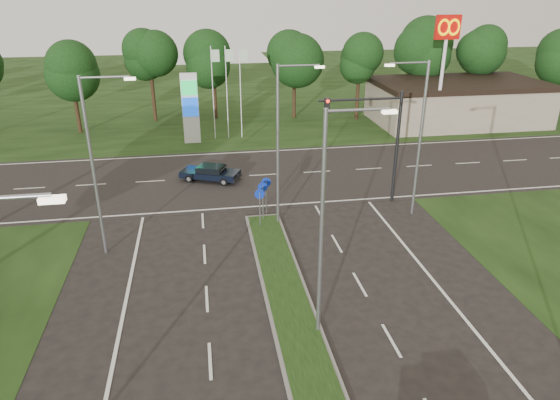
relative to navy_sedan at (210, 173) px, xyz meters
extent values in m
cube|color=black|center=(2.79, 31.47, -0.59)|extent=(160.00, 50.00, 0.02)
cube|color=black|center=(2.79, 0.47, -0.59)|extent=(160.00, 12.00, 0.02)
cube|color=slate|center=(2.79, -19.53, -0.53)|extent=(2.00, 26.00, 0.12)
cube|color=gray|center=(24.79, 12.47, 1.41)|extent=(16.00, 9.00, 4.00)
cylinder|color=gray|center=(3.59, -17.53, 3.91)|extent=(0.16, 0.16, 9.00)
cylinder|color=gray|center=(4.69, -17.53, 8.31)|extent=(2.20, 0.10, 0.10)
cube|color=#FFF2CC|center=(5.79, -17.53, 8.21)|extent=(0.50, 0.22, 0.12)
cylinder|color=gray|center=(3.59, -7.53, 3.91)|extent=(0.16, 0.16, 9.00)
cylinder|color=gray|center=(4.69, -7.53, 8.31)|extent=(2.20, 0.10, 0.10)
cube|color=#FFF2CC|center=(5.79, -7.53, 8.21)|extent=(0.50, 0.22, 0.12)
cube|color=#FFF2CC|center=(-3.51, -23.53, 8.21)|extent=(0.50, 0.22, 0.12)
cylinder|color=gray|center=(-5.71, -9.53, 3.91)|extent=(0.16, 0.16, 9.00)
cylinder|color=gray|center=(-4.61, -9.53, 8.31)|extent=(2.20, 0.10, 0.10)
cube|color=#FFF2CC|center=(-3.51, -9.53, 8.21)|extent=(0.50, 0.22, 0.12)
cylinder|color=gray|center=(11.79, -7.53, 3.91)|extent=(0.16, 0.16, 9.00)
cylinder|color=gray|center=(10.69, -7.53, 8.31)|extent=(2.20, 0.10, 0.10)
cube|color=#FFF2CC|center=(9.59, -7.53, 8.21)|extent=(0.50, 0.22, 0.12)
cylinder|color=black|center=(11.29, -5.53, 2.91)|extent=(0.20, 0.20, 7.00)
cylinder|color=black|center=(8.79, -5.53, 6.01)|extent=(5.00, 0.14, 0.14)
cube|color=black|center=(6.79, -5.53, 5.71)|extent=(0.28, 0.28, 0.90)
sphere|color=#FF190C|center=(6.79, -5.71, 6.01)|extent=(0.20, 0.20, 0.20)
cylinder|color=gray|center=(2.49, -8.03, 0.51)|extent=(0.06, 0.06, 2.20)
cylinder|color=#0C26A5|center=(2.49, -8.03, 1.51)|extent=(0.56, 0.04, 0.56)
cylinder|color=gray|center=(2.79, -7.03, 0.51)|extent=(0.06, 0.06, 2.20)
cylinder|color=#0C26A5|center=(2.79, -7.03, 1.51)|extent=(0.56, 0.04, 0.56)
cylinder|color=gray|center=(3.09, -6.33, 0.51)|extent=(0.06, 0.06, 2.20)
cylinder|color=#0C26A5|center=(3.09, -6.33, 1.51)|extent=(0.56, 0.04, 0.56)
cube|color=silver|center=(-1.21, 9.47, 2.41)|extent=(1.40, 0.30, 6.00)
cube|color=#0CA53F|center=(-1.21, 9.29, 4.21)|extent=(1.30, 0.08, 1.20)
cube|color=#0C3FBF|center=(-1.21, 9.29, 2.61)|extent=(1.30, 0.08, 1.60)
cylinder|color=silver|center=(0.79, 10.47, 3.41)|extent=(0.08, 0.08, 8.00)
cube|color=#B2D8B2|center=(1.14, 10.47, 6.61)|extent=(0.70, 0.02, 1.00)
cylinder|color=silver|center=(1.99, 10.47, 3.41)|extent=(0.08, 0.08, 8.00)
cube|color=#B2D8B2|center=(2.34, 10.47, 6.61)|extent=(0.70, 0.02, 1.00)
cylinder|color=silver|center=(3.19, 10.47, 3.41)|extent=(0.08, 0.08, 8.00)
cube|color=#B2D8B2|center=(3.54, 10.47, 6.61)|extent=(0.70, 0.02, 1.00)
cylinder|color=silver|center=(20.79, 8.47, 4.41)|extent=(0.30, 0.30, 10.00)
cube|color=#BF0C07|center=(20.79, 8.47, 8.81)|extent=(2.20, 0.35, 2.00)
torus|color=#FFC600|center=(20.34, 8.25, 8.81)|extent=(1.06, 0.16, 1.06)
torus|color=#FFC600|center=(21.24, 8.25, 8.81)|extent=(1.06, 0.16, 1.06)
cylinder|color=black|center=(2.79, 16.47, 1.61)|extent=(0.36, 0.36, 4.40)
sphere|color=black|center=(2.79, 16.47, 5.91)|extent=(6.00, 6.00, 6.00)
sphere|color=black|center=(3.09, 16.27, 6.91)|extent=(4.80, 4.80, 4.80)
cube|color=black|center=(-0.02, 0.01, -0.09)|extent=(4.34, 3.11, 0.41)
cube|color=black|center=(0.05, -0.02, 0.30)|extent=(2.18, 1.99, 0.38)
cube|color=black|center=(0.05, -0.02, 0.49)|extent=(1.85, 1.78, 0.04)
cylinder|color=black|center=(-1.49, -0.16, -0.31)|extent=(0.59, 0.39, 0.57)
cylinder|color=black|center=(-0.90, 1.20, -0.31)|extent=(0.59, 0.39, 0.57)
cylinder|color=black|center=(0.86, -1.18, -0.31)|extent=(0.59, 0.39, 0.57)
cylinder|color=black|center=(1.46, 0.18, -0.31)|extent=(0.59, 0.39, 0.57)
camera|label=1|loc=(-0.52, -33.21, 12.13)|focal=32.00mm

